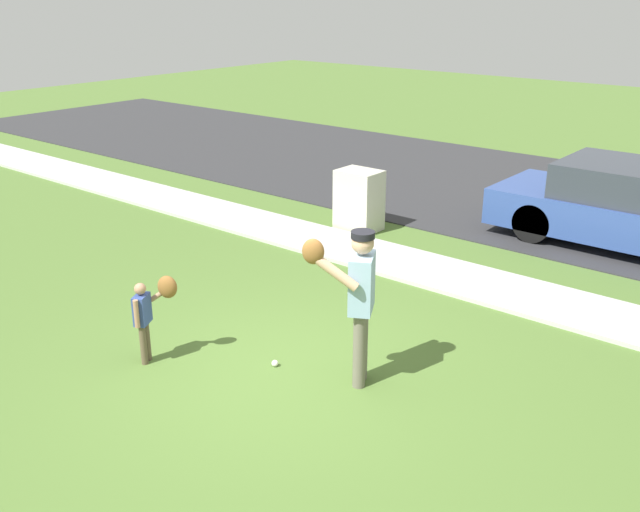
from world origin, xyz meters
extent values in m
plane|color=#4C6B2D|center=(0.00, 3.50, 0.00)|extent=(48.00, 48.00, 0.00)
cube|color=#B2B2AD|center=(0.00, 3.60, 0.03)|extent=(36.00, 1.20, 0.06)
cube|color=#2D2D30|center=(0.00, 8.60, 0.01)|extent=(36.00, 6.80, 0.02)
cylinder|color=#6B6656|center=(0.75, 0.33, 0.42)|extent=(0.13, 0.13, 0.84)
cylinder|color=#6B6656|center=(0.67, 0.48, 0.42)|extent=(0.13, 0.13, 0.84)
cube|color=#8CADC6|center=(0.71, 0.41, 1.14)|extent=(0.39, 0.46, 0.60)
sphere|color=tan|center=(0.71, 0.41, 1.57)|extent=(0.23, 0.23, 0.23)
cylinder|color=black|center=(0.71, 0.41, 1.65)|extent=(0.24, 0.24, 0.07)
cylinder|color=tan|center=(0.61, 0.07, 1.35)|extent=(0.50, 0.33, 0.40)
ellipsoid|color=brown|center=(0.43, -0.03, 1.54)|extent=(0.26, 0.23, 0.26)
cylinder|color=tan|center=(0.59, 0.63, 1.16)|extent=(0.10, 0.10, 0.56)
cylinder|color=brown|center=(-1.43, -0.70, 0.24)|extent=(0.08, 0.08, 0.48)
cylinder|color=brown|center=(-1.38, -0.79, 0.24)|extent=(0.08, 0.08, 0.48)
cube|color=#33478C|center=(-1.40, -0.75, 0.64)|extent=(0.22, 0.26, 0.34)
sphere|color=#A87A5B|center=(-1.40, -0.75, 0.89)|extent=(0.13, 0.13, 0.13)
cylinder|color=#A87A5B|center=(-1.35, -0.55, 0.76)|extent=(0.28, 0.19, 0.23)
ellipsoid|color=brown|center=(-1.25, -0.50, 0.87)|extent=(0.26, 0.23, 0.26)
cylinder|color=#A87A5B|center=(-1.33, -0.87, 0.65)|extent=(0.06, 0.06, 0.32)
sphere|color=white|center=(-0.22, 0.09, 0.04)|extent=(0.07, 0.07, 0.07)
cube|color=beige|center=(-2.37, 4.56, 0.52)|extent=(0.72, 0.55, 1.04)
cube|color=#2D478C|center=(1.64, 6.59, 0.50)|extent=(4.50, 1.80, 0.60)
cylinder|color=black|center=(0.24, 7.38, 0.34)|extent=(0.64, 0.22, 0.64)
cylinder|color=black|center=(0.24, 5.80, 0.34)|extent=(0.64, 0.22, 0.64)
camera|label=1|loc=(4.60, -5.01, 3.92)|focal=40.24mm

